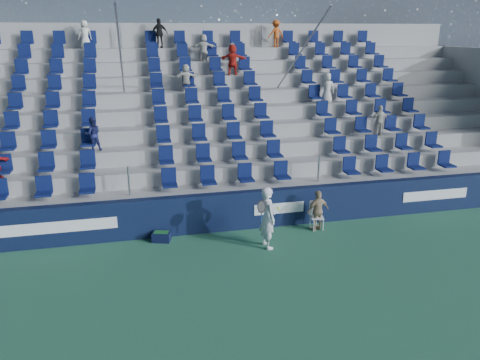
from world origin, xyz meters
name	(u,v)px	position (x,y,z in m)	size (l,w,h in m)	color
ground	(257,279)	(0.00, 0.00, 0.00)	(70.00, 70.00, 0.00)	#2D6949
sponsor_wall	(231,211)	(0.00, 3.15, 0.60)	(24.00, 0.32, 1.20)	#0E1836
grandstand	(204,129)	(-0.01, 8.24, 2.14)	(24.00, 8.17, 6.63)	#989893
tennis_player	(268,218)	(0.74, 1.69, 0.90)	(0.69, 0.71, 1.80)	silver
line_judge_chair	(316,213)	(2.59, 2.64, 0.50)	(0.45, 0.46, 0.87)	white
line_judge	(318,210)	(2.59, 2.50, 0.64)	(0.75, 0.31, 1.28)	tan
ball_bin	(161,236)	(-2.18, 2.75, 0.16)	(0.59, 0.47, 0.29)	black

